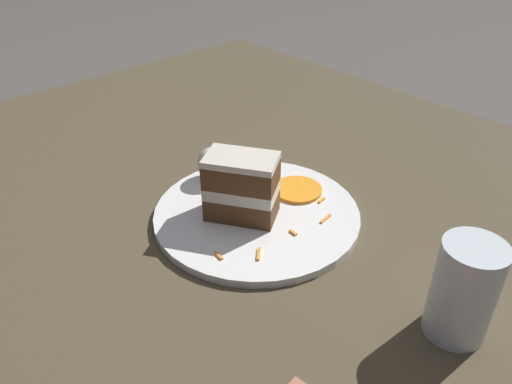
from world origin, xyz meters
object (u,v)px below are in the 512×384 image
at_px(plate, 256,214).
at_px(drinking_glass, 462,296).
at_px(orange_garnish, 297,190).
at_px(cream_dollop, 213,164).
at_px(cake_slice, 242,187).

height_order(plate, drinking_glass, drinking_glass).
relative_size(plate, drinking_glass, 2.54).
bearing_deg(orange_garnish, plate, 87.51).
xyz_separation_m(orange_garnish, drinking_glass, (-0.30, 0.07, 0.04)).
distance_m(plate, drinking_glass, 0.31).
bearing_deg(drinking_glass, cream_dollop, 1.04).
bearing_deg(plate, cream_dollop, -5.33).
distance_m(cream_dollop, orange_garnish, 0.14).
bearing_deg(cream_dollop, plate, 174.67).
bearing_deg(drinking_glass, plate, 3.36).
bearing_deg(cream_dollop, orange_garnish, -147.31).
height_order(plate, cake_slice, cake_slice).
relative_size(cream_dollop, drinking_glass, 0.47).
relative_size(plate, orange_garnish, 3.96).
bearing_deg(plate, orange_garnish, -92.49).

